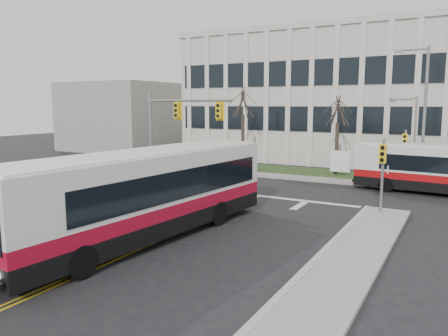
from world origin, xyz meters
The scene contains 16 objects.
ground centered at (0.00, 0.00, 0.00)m, with size 120.00×120.00×0.00m, color black.
sidewalk_east centered at (7.50, -5.00, 0.07)m, with size 2.00×26.00×0.14m, color #9E9B93.
sidewalk_cross centered at (5.00, 15.20, 0.07)m, with size 44.00×1.60×0.14m, color #9E9B93.
building_lawn centered at (5.00, 18.00, 0.06)m, with size 44.00×5.00×0.12m, color #364C20.
office_building centered at (5.00, 30.00, 6.00)m, with size 40.00×16.00×12.00m, color beige.
building_annex centered at (-26.00, 26.00, 4.00)m, with size 12.00×12.00×8.00m, color #9E9B93.
mast_arm_signal centered at (-5.62, 7.16, 4.26)m, with size 6.11×0.38×6.20m.
signal_pole_near centered at (7.20, 6.90, 2.50)m, with size 0.34×0.39×3.80m.
signal_pole_far centered at (7.20, 15.40, 2.50)m, with size 0.34×0.39×3.80m.
streetlight centered at (8.03, 16.20, 5.19)m, with size 2.15×0.25×9.20m.
directory_sign centered at (2.50, 17.50, 1.17)m, with size 1.50×0.12×2.00m.
tree_left centered at (-6.00, 18.00, 5.51)m, with size 1.80×1.80×7.70m.
tree_mid centered at (2.00, 18.20, 4.88)m, with size 1.80×1.80×6.82m.
bus_main centered at (-0.56, -1.73, 1.76)m, with size 2.87×13.22×3.53m, color silver, non-canonical shape.
newspaper_box_blue centered at (-6.80, -2.90, 0.47)m, with size 0.50×0.45×0.95m, color navy.
newspaper_box_red centered at (-7.15, -2.44, 0.47)m, with size 0.50×0.45×0.95m, color maroon.
Camera 1 is at (10.67, -15.34, 5.46)m, focal length 35.00 mm.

